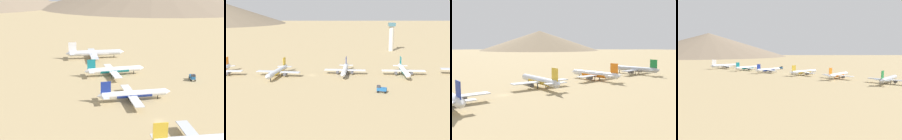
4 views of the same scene
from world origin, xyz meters
TOP-DOWN VIEW (x-y plane):
  - ground_plane at (0.00, 0.00)m, footprint 1800.00×1800.00m
  - parked_jet_2 at (4.35, -21.80)m, footprint 36.39×29.69m
  - parked_jet_3 at (-2.97, 22.54)m, footprint 34.76×28.25m
  - parked_jet_4 at (-1.51, 62.02)m, footprint 36.03×29.20m
  - parked_jet_5 at (-4.31, 105.33)m, footprint 42.40×34.53m
  - service_truck at (38.13, 42.30)m, footprint 3.84×5.61m

SIDE VIEW (x-z plane):
  - ground_plane at x=0.00m, z-range 0.00..0.00m
  - service_truck at x=38.13m, z-range 0.13..4.03m
  - parked_jet_3 at x=-2.97m, z-range -1.68..8.34m
  - parked_jet_4 at x=-1.51m, z-range -1.74..8.67m
  - parked_jet_2 at x=4.35m, z-range -1.76..8.74m
  - parked_jet_5 at x=-4.31m, z-range -2.04..10.18m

